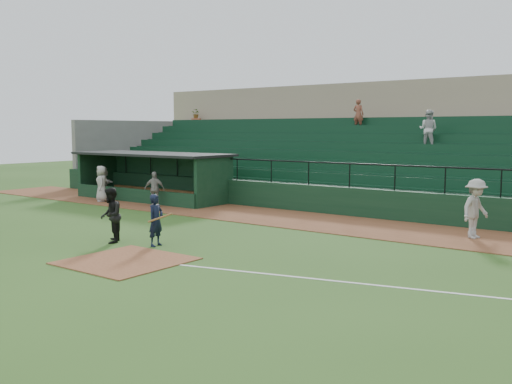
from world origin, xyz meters
The scene contains 12 objects.
ground centered at (0.00, 0.00, 0.00)m, with size 90.00×90.00×0.00m, color #2B501A.
warning_track centered at (0.00, 8.00, 0.01)m, with size 40.00×4.00×0.03m, color brown.
home_plate_dirt centered at (0.00, -1.00, 0.01)m, with size 3.00×3.00×0.03m, color brown.
foul_line centered at (8.00, 1.20, 0.01)m, with size 18.00×0.09×0.01m, color white.
stadium_structure centered at (0.00, 16.46, 2.30)m, with size 38.00×13.08×6.40m.
dugout centered at (-9.75, 9.56, 1.33)m, with size 8.90×3.20×2.42m.
batter_at_plate centered at (-0.89, 0.98, 0.81)m, with size 1.02×0.68×1.62m.
umpire centered at (-2.44, 0.48, 0.89)m, with size 0.86×0.67×1.77m, color black.
runner centered at (6.75, 8.08, 1.01)m, with size 1.27×0.73×1.97m, color #A8A39E.
dugout_player_a centered at (-7.57, 7.22, 0.85)m, with size 0.96×0.40×1.63m, color #9C9792.
dugout_player_b centered at (-11.09, 6.98, 0.92)m, with size 0.87×0.57×1.79m, color #ABA5A0.
dugout_player_c centered at (-12.28, 8.08, 0.83)m, with size 1.49×0.47×1.61m, color gray.
Camera 1 is at (12.17, -11.34, 3.63)m, focal length 40.44 mm.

